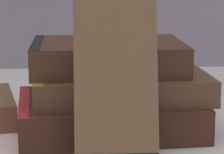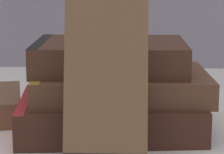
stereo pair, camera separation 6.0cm
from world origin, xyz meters
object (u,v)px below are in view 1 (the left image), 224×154
book_leaning_front (115,86)px  book_flat_bottom (104,114)px  book_flat_middle (116,84)px  book_flat_top (103,56)px  pocket_watch (128,41)px  reading_glasses (63,102)px

book_leaning_front → book_flat_bottom: bearing=93.7°
book_flat_bottom → book_flat_middle: 0.04m
book_flat_top → book_leaning_front: book_leaning_front is taller
book_flat_top → pocket_watch: pocket_watch is taller
reading_glasses → pocket_watch: bearing=-60.8°
book_flat_top → reading_glasses: book_flat_top is taller
book_flat_top → pocket_watch: size_ratio=3.72×
book_leaning_front → pocket_watch: 0.11m
book_flat_bottom → pocket_watch: pocket_watch is taller
book_flat_top → pocket_watch: bearing=-37.3°
reading_glasses → book_flat_middle: bearing=-63.4°
book_flat_bottom → book_leaning_front: 0.12m
book_flat_top → reading_glasses: 0.16m
book_leaning_front → pocket_watch: book_leaning_front is taller
reading_glasses → book_flat_top: bearing=-66.8°
book_leaning_front → pocket_watch: size_ratio=3.36×
pocket_watch → reading_glasses: (-0.08, 0.14, -0.11)m
book_flat_bottom → book_flat_middle: book_flat_middle is taller
book_flat_middle → book_flat_top: (-0.01, 0.01, 0.03)m
pocket_watch → reading_glasses: size_ratio=0.45×
book_flat_bottom → book_flat_top: size_ratio=1.23×
book_flat_top → book_leaning_front: bearing=-88.0°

